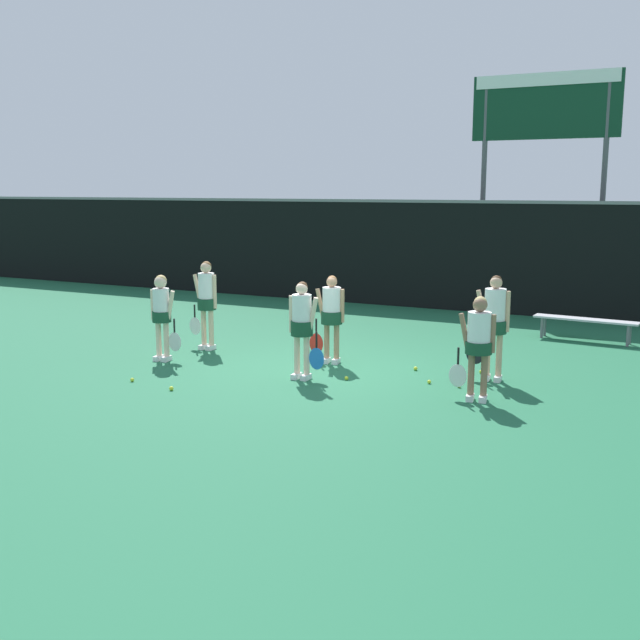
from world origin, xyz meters
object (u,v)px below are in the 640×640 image
object	(u,v)px
tennis_ball_6	(132,380)
tennis_ball_5	(469,383)
tennis_ball_1	(429,382)
scoreboard	(544,126)
player_0	(162,310)
player_3	(206,297)
bench_courtside	(585,322)
tennis_ball_3	(346,378)
player_4	(331,312)
player_1	(302,322)
tennis_ball_0	(416,369)
tennis_ball_2	(171,388)
player_2	(478,339)
player_5	(494,319)
tennis_ball_7	(459,386)
tennis_ball_4	(481,372)

from	to	relation	value
tennis_ball_6	tennis_ball_5	bearing A→B (deg)	24.10
tennis_ball_1	tennis_ball_6	world-z (taller)	tennis_ball_6
scoreboard	player_0	distance (m)	11.49
scoreboard	player_3	world-z (taller)	scoreboard
bench_courtside	tennis_ball_3	distance (m)	6.10
scoreboard	player_4	world-z (taller)	scoreboard
player_1	tennis_ball_0	xyz separation A→B (m)	(1.53, 1.41, -0.94)
tennis_ball_5	player_4	bearing A→B (deg)	171.16
bench_courtside	tennis_ball_2	world-z (taller)	bench_courtside
tennis_ball_2	player_2	bearing A→B (deg)	19.69
player_4	tennis_ball_1	xyz separation A→B (m)	(2.09, -0.63, -0.92)
player_0	player_5	xyz separation A→B (m)	(5.87, 1.26, 0.10)
scoreboard	player_2	world-z (taller)	scoreboard
player_0	tennis_ball_2	world-z (taller)	player_0
tennis_ball_3	tennis_ball_5	world-z (taller)	tennis_ball_5
tennis_ball_0	tennis_ball_1	size ratio (longest dim) A/B	1.11
tennis_ball_7	tennis_ball_6	bearing A→B (deg)	-157.68
tennis_ball_2	player_3	bearing A→B (deg)	114.14
bench_courtside	player_3	xyz separation A→B (m)	(-6.66, -4.20, 0.63)
player_4	tennis_ball_2	xyz separation A→B (m)	(-1.46, -2.86, -0.92)
tennis_ball_0	tennis_ball_2	xyz separation A→B (m)	(-3.05, -3.00, -0.00)
tennis_ball_1	tennis_ball_3	bearing A→B (deg)	-163.35
scoreboard	player_4	distance (m)	9.45
scoreboard	tennis_ball_7	xyz separation A→B (m)	(0.47, -9.04, -4.73)
tennis_ball_0	player_5	bearing A→B (deg)	-3.49
player_4	player_0	bearing A→B (deg)	-167.61
player_4	tennis_ball_6	xyz separation A→B (m)	(-2.39, -2.70, -0.92)
player_5	tennis_ball_4	world-z (taller)	player_5
scoreboard	bench_courtside	world-z (taller)	scoreboard
player_4	tennis_ball_0	xyz separation A→B (m)	(1.59, 0.13, -0.91)
player_4	tennis_ball_2	distance (m)	3.34
player_0	tennis_ball_7	world-z (taller)	player_0
scoreboard	player_3	size ratio (longest dim) A/B	3.46
player_2	tennis_ball_3	size ratio (longest dim) A/B	24.05
tennis_ball_6	player_3	bearing A→B (deg)	97.32
tennis_ball_3	tennis_ball_1	bearing A→B (deg)	16.65
player_4	tennis_ball_0	size ratio (longest dim) A/B	22.76
tennis_ball_4	tennis_ball_6	world-z (taller)	same
player_1	player_5	world-z (taller)	player_5
tennis_ball_3	tennis_ball_5	distance (m)	2.03
player_1	player_3	size ratio (longest dim) A/B	0.94
player_0	tennis_ball_4	bearing A→B (deg)	9.60
player_0	tennis_ball_0	world-z (taller)	player_0
tennis_ball_5	tennis_ball_2	bearing A→B (deg)	-149.68
player_4	tennis_ball_4	size ratio (longest dim) A/B	24.96
tennis_ball_1	tennis_ball_6	size ratio (longest dim) A/B	0.97
player_4	tennis_ball_5	world-z (taller)	player_4
player_3	player_4	distance (m)	2.74
scoreboard	tennis_ball_5	world-z (taller)	scoreboard
player_5	player_4	bearing A→B (deg)	175.94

